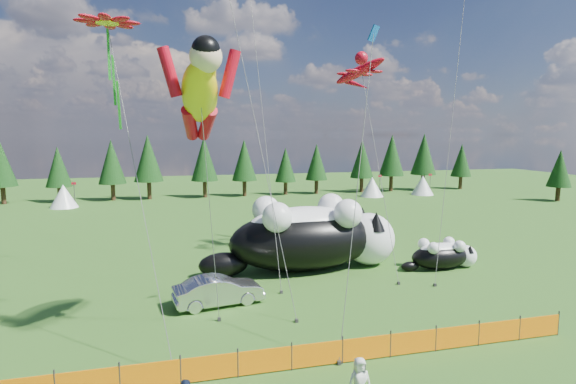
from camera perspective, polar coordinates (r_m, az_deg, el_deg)
The scene contains 12 objects.
ground at distance 20.75m, azimuth 1.07°, elevation -17.46°, with size 160.00×160.00×0.00m, color #103409.
safety_fence at distance 17.94m, azimuth 3.75°, elevation -19.86°, with size 22.06×0.06×1.10m.
tree_line at distance 63.54m, azimuth -9.68°, elevation 2.94°, with size 90.00×4.00×8.00m, color black, non-canonical shape.
festival_tents at distance 60.77m, azimuth 1.15°, elevation 0.38°, with size 50.00×3.20×2.80m, color white, non-canonical shape.
cat_large at distance 29.17m, azimuth 3.12°, elevation -5.50°, with size 13.07×4.94×4.72m.
cat_small at distance 31.25m, azimuth 19.15°, elevation -7.51°, with size 5.38×1.92×1.95m.
car at distance 23.80m, azimuth -8.79°, elevation -12.28°, with size 1.59×4.57×1.50m, color silver.
spectator_e at distance 15.84m, azimuth 9.06°, elevation -22.68°, with size 0.78×0.51×1.59m, color silver.
superhero_kite at distance 18.41m, azimuth -11.15°, elevation 12.14°, with size 4.53×4.91×12.52m.
gecko_kite at distance 32.36m, azimuth 9.08°, elevation 14.90°, with size 5.64×9.75×14.80m.
flower_kite at distance 21.44m, azimuth -21.94°, elevation 18.98°, with size 4.07×6.71×14.32m.
diamond_kite_c at distance 19.73m, azimuth 10.58°, elevation 17.05°, with size 2.86×3.14×13.63m.
Camera 1 is at (-4.98, -18.17, 8.68)m, focal length 28.00 mm.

